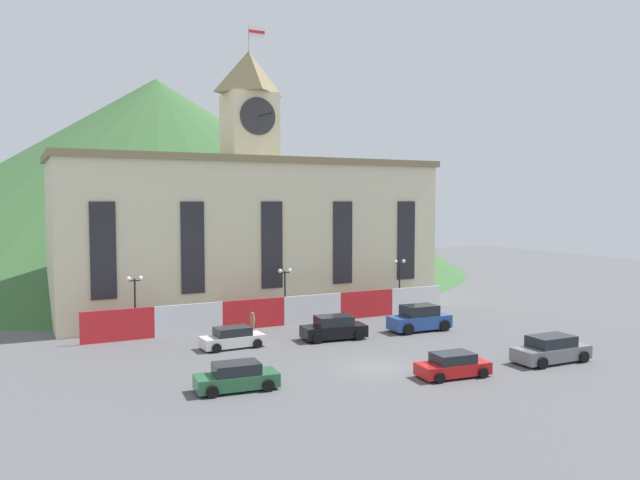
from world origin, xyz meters
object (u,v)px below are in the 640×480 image
(pedestrian, at_px, (252,322))
(car_blue_van, at_px, (419,319))
(car_black_suv, at_px, (334,328))
(car_red_sedan, at_px, (453,366))
(street_lamp_center, at_px, (285,283))
(street_lamp_right, at_px, (135,292))
(car_green_wagon, at_px, (237,377))
(car_white_taxi, at_px, (233,338))
(car_gray_pickup, at_px, (551,350))
(street_lamp_left, at_px, (400,274))

(pedestrian, bearing_deg, car_blue_van, -10.89)
(car_black_suv, distance_m, car_red_sedan, 12.28)
(car_blue_van, bearing_deg, street_lamp_center, 137.60)
(street_lamp_right, bearing_deg, car_green_wagon, -81.24)
(car_red_sedan, bearing_deg, street_lamp_right, 132.63)
(street_lamp_right, distance_m, street_lamp_center, 12.65)
(street_lamp_right, relative_size, car_blue_van, 0.92)
(car_black_suv, xyz_separation_m, pedestrian, (-5.01, 4.27, 0.15))
(car_red_sedan, bearing_deg, car_green_wagon, 170.94)
(car_white_taxi, relative_size, pedestrian, 2.54)
(street_lamp_right, bearing_deg, car_gray_pickup, -41.11)
(car_blue_van, bearing_deg, street_lamp_right, 160.48)
(street_lamp_left, relative_size, car_white_taxi, 1.09)
(car_green_wagon, distance_m, pedestrian, 14.42)
(car_red_sedan, relative_size, car_blue_van, 0.88)
(street_lamp_right, distance_m, car_gray_pickup, 30.61)
(street_lamp_right, relative_size, car_green_wagon, 1.00)
(street_lamp_right, xyz_separation_m, street_lamp_center, (12.65, 0.00, -0.02))
(car_blue_van, bearing_deg, street_lamp_left, 68.36)
(car_black_suv, relative_size, car_gray_pickup, 0.95)
(street_lamp_left, relative_size, car_blue_van, 0.97)
(car_green_wagon, height_order, pedestrian, pedestrian)
(car_white_taxi, relative_size, car_green_wagon, 0.96)
(street_lamp_center, bearing_deg, street_lamp_right, 180.00)
(street_lamp_right, height_order, car_red_sedan, street_lamp_right)
(car_red_sedan, distance_m, pedestrian, 17.75)
(street_lamp_center, xyz_separation_m, car_gray_pickup, (10.32, -20.05, -2.63))
(street_lamp_left, distance_m, car_black_suv, 13.82)
(car_red_sedan, xyz_separation_m, car_blue_van, (5.99, 11.81, 0.29))
(car_black_suv, xyz_separation_m, car_white_taxi, (-7.80, 0.80, -0.14))
(street_lamp_center, bearing_deg, car_gray_pickup, -62.77)
(street_lamp_center, bearing_deg, car_red_sedan, -83.08)
(car_red_sedan, bearing_deg, street_lamp_left, 70.11)
(car_white_taxi, bearing_deg, car_gray_pickup, -38.97)
(street_lamp_left, bearing_deg, car_green_wagon, -142.81)
(street_lamp_center, distance_m, car_green_wagon, 19.65)
(car_red_sedan, distance_m, car_blue_van, 13.25)
(car_gray_pickup, relative_size, pedestrian, 2.97)
(street_lamp_left, height_order, pedestrian, street_lamp_left)
(street_lamp_center, distance_m, car_red_sedan, 20.22)
(car_gray_pickup, bearing_deg, street_lamp_right, -40.17)
(street_lamp_center, height_order, car_black_suv, street_lamp_center)
(street_lamp_left, height_order, car_red_sedan, street_lamp_left)
(street_lamp_left, bearing_deg, car_red_sedan, -115.37)
(street_lamp_center, bearing_deg, street_lamp_left, 0.00)
(car_red_sedan, xyz_separation_m, car_white_taxi, (-9.48, 12.97, 0.02))
(car_black_suv, bearing_deg, street_lamp_left, -139.05)
(street_lamp_right, bearing_deg, car_blue_van, -20.98)
(car_black_suv, bearing_deg, car_red_sedan, 104.06)
(street_lamp_left, xyz_separation_m, car_blue_van, (-3.44, -8.07, -2.66))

